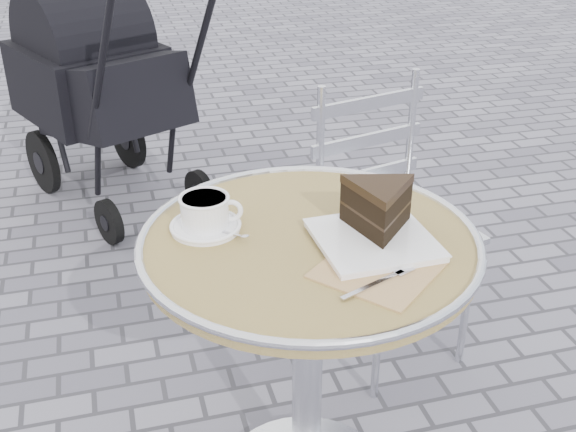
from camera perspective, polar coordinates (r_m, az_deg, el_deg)
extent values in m
cylinder|color=silver|center=(1.71, 1.53, -12.50)|extent=(0.07, 0.07, 0.67)
cylinder|color=tan|center=(1.51, 1.70, -2.35)|extent=(0.70, 0.70, 0.03)
torus|color=silver|center=(1.50, 1.70, -1.86)|extent=(0.72, 0.72, 0.02)
cylinder|color=white|center=(1.54, -6.52, -0.89)|extent=(0.15, 0.15, 0.01)
cylinder|color=white|center=(1.52, -6.60, 0.35)|extent=(0.12, 0.12, 0.06)
torus|color=white|center=(1.52, -4.53, 0.42)|extent=(0.05, 0.02, 0.05)
cylinder|color=tan|center=(1.51, -6.66, 1.34)|extent=(0.09, 0.09, 0.01)
cube|color=tan|center=(1.41, 7.08, -4.22)|extent=(0.29, 0.29, 0.00)
cube|color=white|center=(1.48, 6.78, -1.94)|extent=(0.23, 0.23, 0.01)
cylinder|color=silver|center=(2.08, 7.11, -9.48)|extent=(0.02, 0.02, 0.43)
cylinder|color=silver|center=(2.26, 13.92, -6.78)|extent=(0.02, 0.02, 0.43)
cylinder|color=silver|center=(2.30, 2.33, -5.18)|extent=(0.02, 0.02, 0.43)
cylinder|color=silver|center=(2.46, 8.86, -3.06)|extent=(0.02, 0.02, 0.43)
cube|color=silver|center=(2.15, 8.46, -0.99)|extent=(0.47, 0.47, 0.02)
cube|color=black|center=(3.17, -13.92, 9.30)|extent=(0.68, 0.81, 0.42)
cylinder|color=black|center=(2.98, -13.95, -0.44)|extent=(0.11, 0.18, 0.19)
cylinder|color=black|center=(3.17, -7.00, 1.98)|extent=(0.11, 0.18, 0.19)
cylinder|color=black|center=(3.48, -18.80, 4.08)|extent=(0.15, 0.28, 0.29)
cylinder|color=black|center=(3.64, -12.53, 5.99)|extent=(0.15, 0.28, 0.29)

